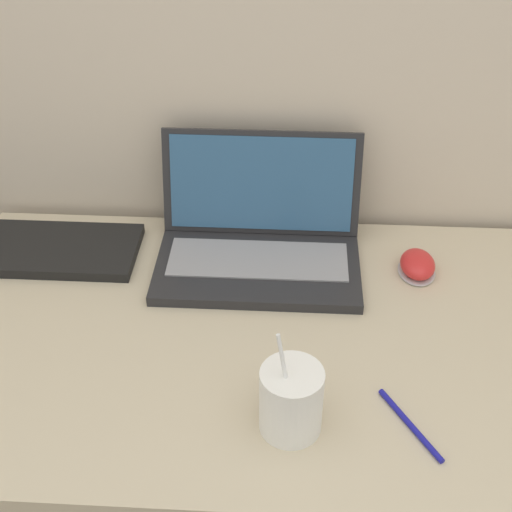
{
  "coord_description": "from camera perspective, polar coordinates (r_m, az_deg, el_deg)",
  "views": [
    {
      "loc": [
        -0.03,
        -0.55,
        1.59
      ],
      "look_at": [
        -0.09,
        0.46,
        0.83
      ],
      "focal_mm": 50.0,
      "sensor_mm": 36.0,
      "label": 1
    }
  ],
  "objects": [
    {
      "name": "drink_cup",
      "position": [
        1.05,
        2.83,
        -11.39
      ],
      "size": [
        0.09,
        0.09,
        0.18
      ],
      "color": "white",
      "rests_on": "desk"
    },
    {
      "name": "laptop",
      "position": [
        1.36,
        0.24,
        1.5
      ],
      "size": [
        0.39,
        0.27,
        0.22
      ],
      "color": "#232326",
      "rests_on": "desk"
    },
    {
      "name": "pen",
      "position": [
        1.11,
        12.23,
        -13.04
      ],
      "size": [
        0.08,
        0.13,
        0.01
      ],
      "color": "#191999",
      "rests_on": "desk"
    },
    {
      "name": "desk",
      "position": [
        1.51,
        3.31,
        -16.79
      ],
      "size": [
        1.3,
        0.69,
        0.75
      ],
      "color": "beige",
      "rests_on": "ground_plane"
    },
    {
      "name": "computer_mouse",
      "position": [
        1.38,
        12.79,
        -0.72
      ],
      "size": [
        0.07,
        0.09,
        0.04
      ],
      "color": "#B2B2B7",
      "rests_on": "desk"
    },
    {
      "name": "external_keyboard",
      "position": [
        1.47,
        -17.96,
        0.58
      ],
      "size": [
        0.44,
        0.17,
        0.02
      ],
      "color": "black",
      "rests_on": "desk"
    }
  ]
}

